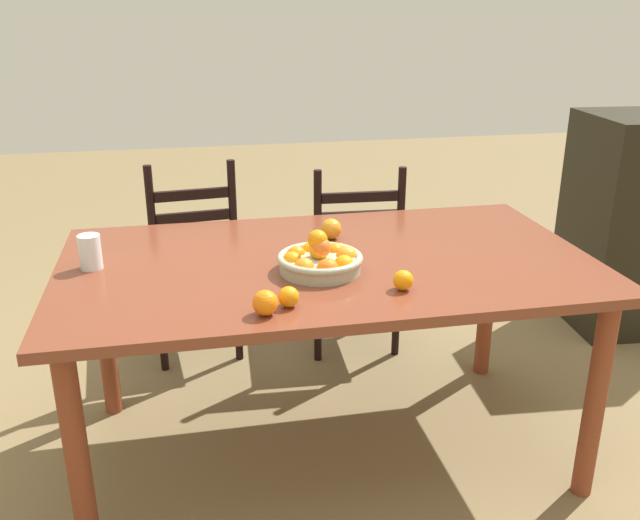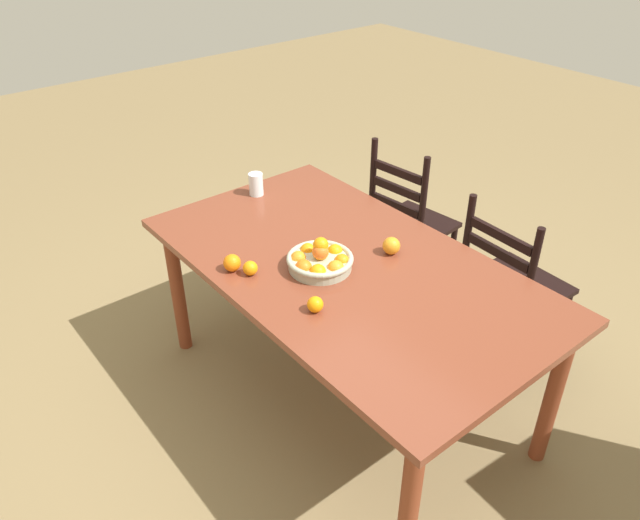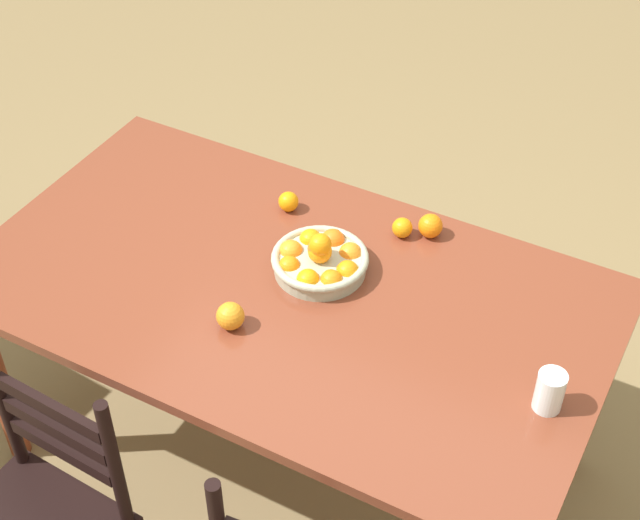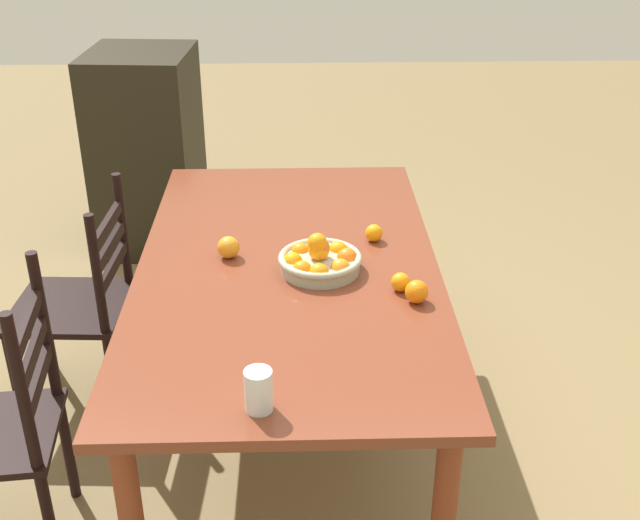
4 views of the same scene
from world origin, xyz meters
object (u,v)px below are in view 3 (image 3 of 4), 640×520
at_px(dining_table, 288,309).
at_px(orange_loose_1, 430,226).
at_px(orange_loose_2, 230,316).
at_px(fruit_bowl, 320,260).
at_px(orange_loose_3, 288,202).
at_px(orange_loose_0, 402,228).
at_px(drinking_glass, 550,391).

relative_size(dining_table, orange_loose_1, 24.66).
xyz_separation_m(dining_table, orange_loose_2, (0.06, 0.21, 0.12)).
height_order(fruit_bowl, orange_loose_2, fruit_bowl).
distance_m(orange_loose_2, orange_loose_3, 0.53).
bearing_deg(orange_loose_1, fruit_bowl, 53.62).
relative_size(orange_loose_0, drinking_glass, 0.53).
bearing_deg(orange_loose_0, orange_loose_2, 66.30).
bearing_deg(orange_loose_2, drinking_glass, -170.78).
xyz_separation_m(dining_table, orange_loose_0, (-0.19, -0.37, 0.12)).
xyz_separation_m(orange_loose_0, orange_loose_3, (0.37, 0.05, 0.00)).
distance_m(orange_loose_1, drinking_glass, 0.71).
bearing_deg(orange_loose_1, drinking_glass, 137.80).
height_order(orange_loose_1, drinking_glass, drinking_glass).
xyz_separation_m(orange_loose_2, orange_loose_3, (0.11, -0.52, -0.01)).
distance_m(orange_loose_0, orange_loose_2, 0.62).
relative_size(orange_loose_2, drinking_glass, 0.67).
relative_size(orange_loose_0, orange_loose_2, 0.80).
xyz_separation_m(dining_table, drinking_glass, (-0.79, 0.07, 0.14)).
xyz_separation_m(fruit_bowl, orange_loose_2, (0.11, 0.32, -0.00)).
bearing_deg(dining_table, drinking_glass, 175.03).
distance_m(fruit_bowl, orange_loose_1, 0.37).
bearing_deg(drinking_glass, orange_loose_3, -21.53).
distance_m(orange_loose_1, orange_loose_2, 0.69).
relative_size(fruit_bowl, orange_loose_1, 3.83).
xyz_separation_m(orange_loose_1, orange_loose_2, (0.32, 0.61, 0.00)).
bearing_deg(orange_loose_3, orange_loose_1, -167.77).
bearing_deg(fruit_bowl, orange_loose_0, -119.59).
relative_size(orange_loose_1, drinking_glass, 0.64).
distance_m(dining_table, orange_loose_1, 0.50).
bearing_deg(orange_loose_3, orange_loose_0, -171.68).
xyz_separation_m(fruit_bowl, drinking_glass, (-0.74, 0.18, 0.02)).
bearing_deg(drinking_glass, orange_loose_0, -35.95).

